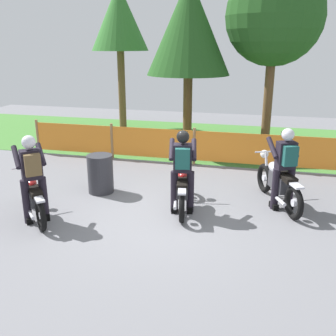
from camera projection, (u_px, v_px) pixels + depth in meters
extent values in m
cube|color=slate|center=(162.00, 215.00, 7.71)|extent=(24.00, 24.00, 0.02)
cube|color=#427A33|center=(208.00, 140.00, 13.58)|extent=(24.00, 5.78, 0.01)
cylinder|color=olive|center=(38.00, 136.00, 11.89)|extent=(0.08, 0.08, 1.05)
cylinder|color=olive|center=(112.00, 141.00, 11.32)|extent=(0.08, 0.08, 1.05)
cylinder|color=olive|center=(194.00, 146.00, 10.75)|extent=(0.08, 0.08, 1.05)
cylinder|color=olive|center=(285.00, 152.00, 10.18)|extent=(0.08, 0.08, 1.05)
cube|color=orange|center=(74.00, 138.00, 11.60)|extent=(2.38, 0.02, 0.85)
cube|color=orange|center=(152.00, 143.00, 11.03)|extent=(2.38, 0.02, 0.85)
cube|color=orange|center=(239.00, 148.00, 10.46)|extent=(2.38, 0.02, 0.85)
cube|color=orange|center=(335.00, 154.00, 9.89)|extent=(2.38, 0.02, 0.85)
cylinder|color=brown|center=(122.00, 90.00, 15.17)|extent=(0.28, 0.28, 3.01)
cone|color=#33702D|center=(119.00, 17.00, 14.33)|extent=(2.16, 2.16, 2.41)
cylinder|color=brown|center=(187.00, 113.00, 12.16)|extent=(0.28, 0.28, 2.35)
cone|color=#23511E|center=(189.00, 26.00, 11.36)|extent=(2.53, 2.53, 2.81)
cylinder|color=brown|center=(268.00, 102.00, 12.04)|extent=(0.28, 0.28, 3.03)
sphere|color=#23511E|center=(275.00, 16.00, 11.26)|extent=(2.91, 2.91, 2.91)
torus|color=black|center=(183.00, 183.00, 8.55)|extent=(0.22, 0.61, 0.61)
cylinder|color=silver|center=(183.00, 183.00, 8.55)|extent=(0.08, 0.14, 0.13)
torus|color=black|center=(182.00, 207.00, 7.29)|extent=(0.22, 0.61, 0.61)
cylinder|color=silver|center=(182.00, 207.00, 7.29)|extent=(0.08, 0.14, 0.13)
cube|color=#38383D|center=(182.00, 187.00, 7.82)|extent=(0.33, 0.60, 0.30)
ellipsoid|color=maroon|center=(183.00, 174.00, 7.96)|extent=(0.32, 0.53, 0.21)
cube|color=black|center=(182.00, 183.00, 7.54)|extent=(0.31, 0.56, 0.09)
cube|color=silver|center=(182.00, 191.00, 7.19)|extent=(0.21, 0.36, 0.04)
cylinder|color=silver|center=(183.00, 172.00, 8.41)|extent=(0.09, 0.23, 0.54)
sphere|color=white|center=(183.00, 161.00, 8.48)|extent=(0.20, 0.20, 0.17)
cylinder|color=silver|center=(183.00, 159.00, 8.27)|extent=(0.56, 0.14, 0.03)
cylinder|color=silver|center=(175.00, 203.00, 7.63)|extent=(0.17, 0.52, 0.07)
torus|color=black|center=(28.00, 192.00, 8.04)|extent=(0.48, 0.50, 0.59)
cylinder|color=silver|center=(28.00, 192.00, 8.04)|extent=(0.13, 0.13, 0.13)
torus|color=black|center=(41.00, 215.00, 6.96)|extent=(0.48, 0.50, 0.59)
cylinder|color=silver|center=(41.00, 215.00, 6.96)|extent=(0.13, 0.13, 0.13)
cube|color=#38383D|center=(34.00, 196.00, 7.41)|extent=(0.54, 0.56, 0.30)
ellipsoid|color=maroon|center=(31.00, 183.00, 7.52)|extent=(0.49, 0.50, 0.20)
cube|color=black|center=(35.00, 191.00, 7.16)|extent=(0.50, 0.52, 0.09)
cube|color=silver|center=(39.00, 199.00, 6.86)|extent=(0.34, 0.35, 0.04)
cylinder|color=silver|center=(27.00, 181.00, 7.91)|extent=(0.18, 0.19, 0.53)
sphere|color=white|center=(25.00, 169.00, 7.97)|extent=(0.24, 0.24, 0.17)
cylinder|color=silver|center=(26.00, 167.00, 7.78)|extent=(0.43, 0.40, 0.03)
cylinder|color=silver|center=(31.00, 213.00, 7.19)|extent=(0.39, 0.42, 0.06)
torus|color=black|center=(264.00, 178.00, 8.78)|extent=(0.37, 0.66, 0.67)
cylinder|color=silver|center=(264.00, 178.00, 8.78)|extent=(0.11, 0.16, 0.15)
torus|color=black|center=(294.00, 203.00, 7.41)|extent=(0.37, 0.66, 0.67)
cylinder|color=silver|center=(294.00, 203.00, 7.41)|extent=(0.11, 0.16, 0.15)
cube|color=#38383D|center=(280.00, 182.00, 7.99)|extent=(0.47, 0.67, 0.33)
ellipsoid|color=#B7B7C1|center=(276.00, 168.00, 8.14)|extent=(0.44, 0.60, 0.23)
cube|color=black|center=(286.00, 177.00, 7.68)|extent=(0.44, 0.63, 0.10)
cube|color=silver|center=(296.00, 185.00, 7.30)|extent=(0.30, 0.41, 0.04)
cylinder|color=silver|center=(267.00, 166.00, 8.63)|extent=(0.15, 0.25, 0.59)
sphere|color=white|center=(264.00, 154.00, 8.71)|extent=(0.25, 0.25, 0.19)
cylinder|color=silver|center=(269.00, 152.00, 8.48)|extent=(0.59, 0.27, 0.03)
cylinder|color=silver|center=(278.00, 199.00, 7.75)|extent=(0.29, 0.56, 0.07)
cylinder|color=black|center=(174.00, 192.00, 7.71)|extent=(0.18, 0.18, 0.86)
cube|color=black|center=(174.00, 209.00, 7.82)|extent=(0.16, 0.28, 0.12)
cylinder|color=black|center=(190.00, 192.00, 7.69)|extent=(0.18, 0.18, 0.86)
cube|color=black|center=(190.00, 209.00, 7.81)|extent=(0.16, 0.28, 0.12)
cube|color=black|center=(183.00, 158.00, 7.48)|extent=(0.40, 0.31, 0.56)
cylinder|color=black|center=(172.00, 149.00, 7.62)|extent=(0.19, 0.49, 0.38)
cylinder|color=black|center=(194.00, 150.00, 7.60)|extent=(0.19, 0.49, 0.38)
sphere|color=black|center=(183.00, 137.00, 7.35)|extent=(0.29, 0.29, 0.25)
cube|color=black|center=(183.00, 136.00, 7.44)|extent=(0.18, 0.06, 0.08)
cube|color=#194C47|center=(183.00, 159.00, 7.31)|extent=(0.31, 0.21, 0.40)
cylinder|color=black|center=(27.00, 202.00, 7.23)|extent=(0.21, 0.21, 0.86)
cube|color=black|center=(29.00, 219.00, 7.34)|extent=(0.26, 0.27, 0.12)
cylinder|color=black|center=(44.00, 198.00, 7.37)|extent=(0.21, 0.21, 0.86)
cube|color=black|center=(46.00, 216.00, 7.49)|extent=(0.26, 0.27, 0.12)
cube|color=black|center=(31.00, 164.00, 7.08)|extent=(0.43, 0.42, 0.56)
cylinder|color=black|center=(16.00, 157.00, 7.09)|extent=(0.40, 0.42, 0.38)
cylinder|color=black|center=(41.00, 154.00, 7.29)|extent=(0.40, 0.42, 0.38)
sphere|color=silver|center=(29.00, 142.00, 6.95)|extent=(0.35, 0.35, 0.25)
cube|color=black|center=(28.00, 141.00, 7.03)|extent=(0.15, 0.14, 0.08)
cube|color=brown|center=(33.00, 165.00, 6.93)|extent=(0.31, 0.31, 0.40)
cylinder|color=black|center=(275.00, 189.00, 7.85)|extent=(0.20, 0.20, 0.86)
cube|color=black|center=(274.00, 206.00, 7.96)|extent=(0.20, 0.28, 0.12)
cylinder|color=black|center=(290.00, 188.00, 7.89)|extent=(0.20, 0.20, 0.86)
cube|color=black|center=(288.00, 205.00, 8.01)|extent=(0.20, 0.28, 0.12)
cube|color=black|center=(286.00, 155.00, 7.65)|extent=(0.43, 0.36, 0.56)
cylinder|color=black|center=(272.00, 148.00, 7.75)|extent=(0.28, 0.48, 0.38)
cylinder|color=black|center=(293.00, 147.00, 7.82)|extent=(0.28, 0.48, 0.38)
sphere|color=silver|center=(288.00, 135.00, 7.52)|extent=(0.33, 0.33, 0.25)
cube|color=black|center=(286.00, 133.00, 7.61)|extent=(0.18, 0.10, 0.08)
cube|color=#194C47|center=(290.00, 156.00, 7.48)|extent=(0.32, 0.26, 0.40)
cylinder|color=#2D2D33|center=(100.00, 174.00, 8.74)|extent=(0.58, 0.58, 0.88)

